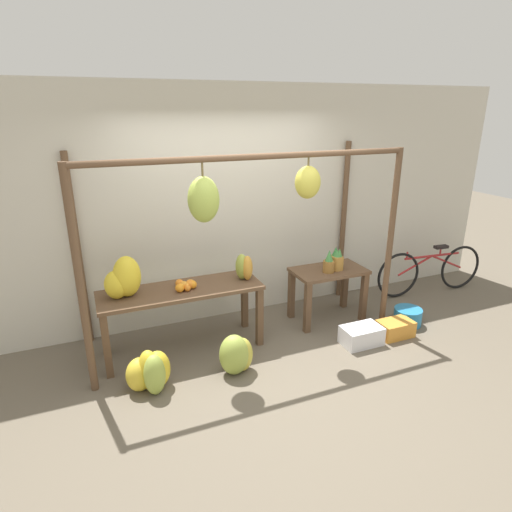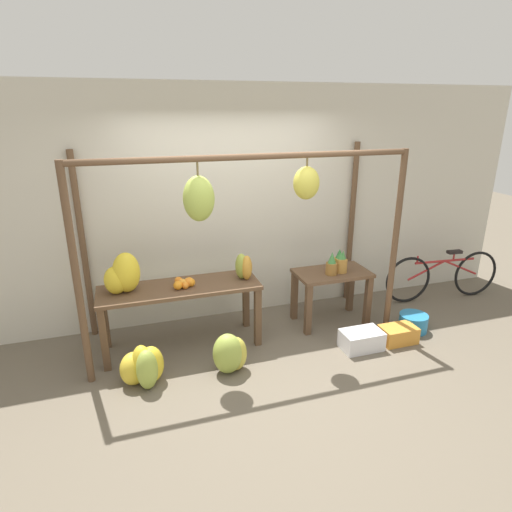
% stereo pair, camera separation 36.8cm
% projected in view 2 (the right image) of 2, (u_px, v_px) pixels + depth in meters
% --- Properties ---
extents(ground_plane, '(20.00, 20.00, 0.00)m').
position_uv_depth(ground_plane, '(267.00, 376.00, 4.25)').
color(ground_plane, '#665B4C').
extents(shop_wall_back, '(8.00, 0.08, 2.80)m').
position_uv_depth(shop_wall_back, '(227.00, 206.00, 5.13)').
color(shop_wall_back, beige).
rests_on(shop_wall_back, ground_plane).
extents(stall_awning, '(3.39, 1.13, 2.12)m').
position_uv_depth(stall_awning, '(242.00, 212.00, 4.30)').
color(stall_awning, brown).
rests_on(stall_awning, ground_plane).
extents(display_table_main, '(1.70, 0.56, 0.72)m').
position_uv_depth(display_table_main, '(180.00, 296.00, 4.59)').
color(display_table_main, brown).
rests_on(display_table_main, ground_plane).
extents(display_table_side, '(0.89, 0.51, 0.66)m').
position_uv_depth(display_table_side, '(332.00, 283.00, 5.17)').
color(display_table_side, brown).
rests_on(display_table_side, ground_plane).
extents(banana_pile_on_table, '(0.45, 0.37, 0.42)m').
position_uv_depth(banana_pile_on_table, '(123.00, 275.00, 4.35)').
color(banana_pile_on_table, yellow).
rests_on(banana_pile_on_table, display_table_main).
extents(orange_pile, '(0.24, 0.22, 0.10)m').
position_uv_depth(orange_pile, '(185.00, 283.00, 4.53)').
color(orange_pile, orange).
rests_on(orange_pile, display_table_main).
extents(pineapple_cluster, '(0.28, 0.20, 0.28)m').
position_uv_depth(pineapple_cluster, '(338.00, 263.00, 5.05)').
color(pineapple_cluster, '#B27F38').
rests_on(pineapple_cluster, display_table_side).
extents(banana_pile_ground_left, '(0.50, 0.45, 0.42)m').
position_uv_depth(banana_pile_ground_left, '(143.00, 367.00, 4.08)').
color(banana_pile_ground_left, yellow).
rests_on(banana_pile_ground_left, ground_plane).
extents(banana_pile_ground_right, '(0.38, 0.30, 0.42)m').
position_uv_depth(banana_pile_ground_right, '(230.00, 354.00, 4.26)').
color(banana_pile_ground_right, gold).
rests_on(banana_pile_ground_right, ground_plane).
extents(fruit_crate_white, '(0.45, 0.28, 0.21)m').
position_uv_depth(fruit_crate_white, '(361.00, 340.00, 4.70)').
color(fruit_crate_white, silver).
rests_on(fruit_crate_white, ground_plane).
extents(blue_bucket, '(0.33, 0.33, 0.21)m').
position_uv_depth(blue_bucket, '(413.00, 322.00, 5.08)').
color(blue_bucket, teal).
rests_on(blue_bucket, ground_plane).
extents(parked_bicycle, '(1.69, 0.19, 0.70)m').
position_uv_depth(parked_bicycle, '(443.00, 276.00, 5.85)').
color(parked_bicycle, black).
rests_on(parked_bicycle, ground_plane).
extents(papaya_pile, '(0.20, 0.22, 0.29)m').
position_uv_depth(papaya_pile, '(244.00, 267.00, 4.70)').
color(papaya_pile, gold).
rests_on(papaya_pile, display_table_main).
extents(fruit_crate_purple, '(0.40, 0.25, 0.19)m').
position_uv_depth(fruit_crate_purple, '(398.00, 334.00, 4.84)').
color(fruit_crate_purple, orange).
rests_on(fruit_crate_purple, ground_plane).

